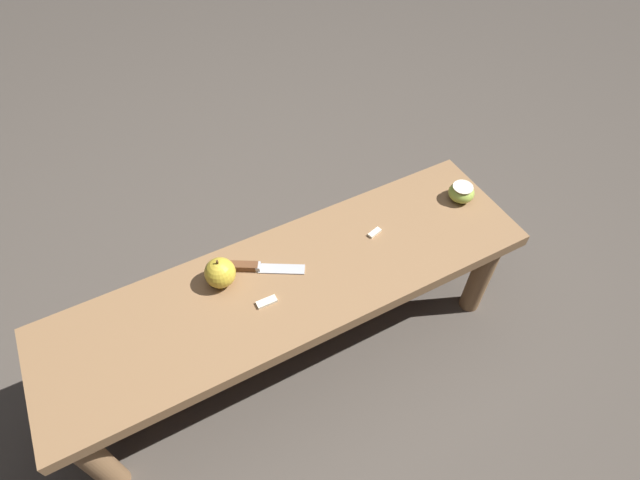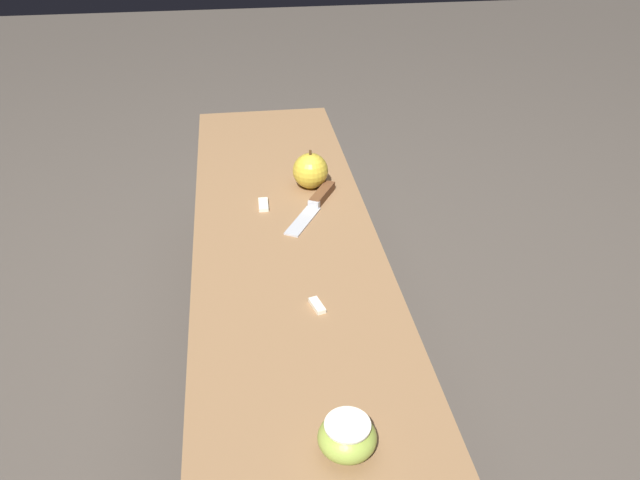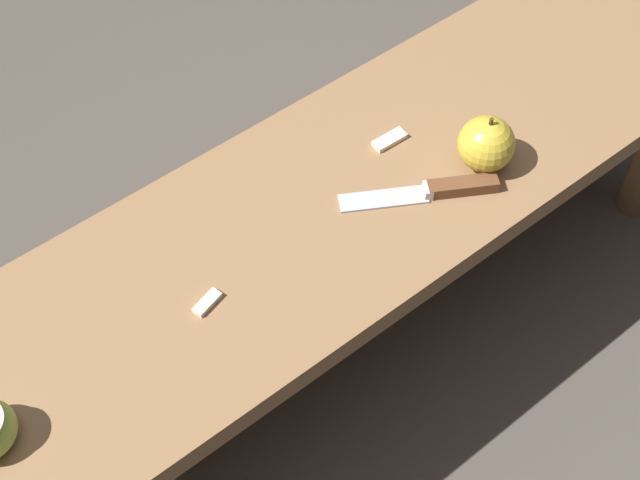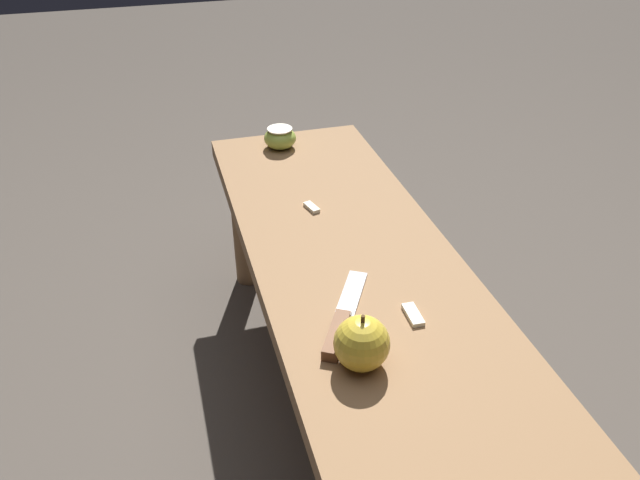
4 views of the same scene
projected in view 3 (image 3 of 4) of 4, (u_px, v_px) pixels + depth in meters
The scene contains 6 objects.
ground_plane at pixel (352, 327), 1.61m from camera, with size 8.00×8.00×0.00m, color #4C443D.
wooden_bench at pixel (359, 214), 1.34m from camera, with size 1.36×0.38×0.40m.
knife at pixel (442, 190), 1.27m from camera, with size 0.21×0.14×0.02m.
apple_whole at pixel (486, 144), 1.27m from camera, with size 0.08×0.08×0.09m.
apple_slice_near_knife at pixel (207, 303), 1.16m from camera, with size 0.05×0.03×0.01m.
apple_slice_center at pixel (390, 140), 1.33m from camera, with size 0.05×0.02×0.01m.
Camera 3 is at (0.55, 0.61, 1.39)m, focal length 50.00 mm.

